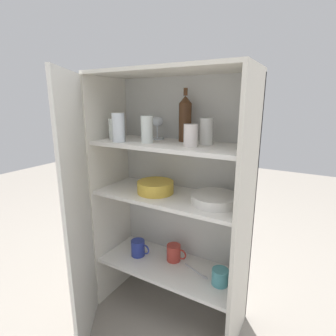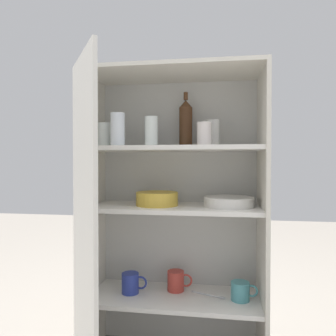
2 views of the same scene
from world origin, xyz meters
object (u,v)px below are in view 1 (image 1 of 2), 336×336
wine_bottle (185,119)px  coffee_mug_primary (220,277)px  mixing_bowl_large (155,186)px  plate_stack_white (215,199)px

wine_bottle → coffee_mug_primary: wine_bottle is taller
wine_bottle → mixing_bowl_large: size_ratio=1.36×
plate_stack_white → coffee_mug_primary: size_ratio=1.89×
wine_bottle → plate_stack_white: size_ratio=1.17×
mixing_bowl_large → wine_bottle: bearing=36.4°
mixing_bowl_large → coffee_mug_primary: (0.39, -0.00, -0.42)m
mixing_bowl_large → coffee_mug_primary: bearing=-0.6°
mixing_bowl_large → coffee_mug_primary: size_ratio=1.63×
plate_stack_white → mixing_bowl_large: 0.33m
wine_bottle → coffee_mug_primary: (0.26, -0.10, -0.78)m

